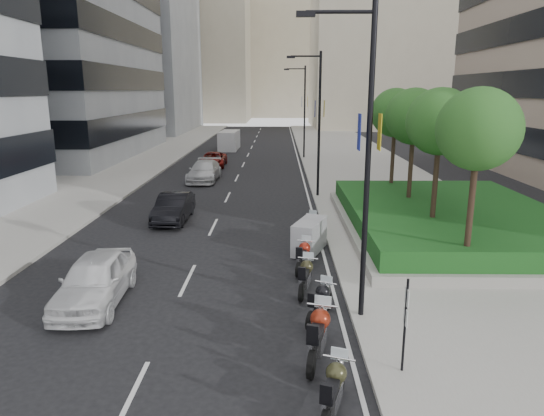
{
  "coord_description": "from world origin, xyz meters",
  "views": [
    {
      "loc": [
        1.82,
        -12.46,
        6.73
      ],
      "look_at": [
        1.53,
        6.88,
        2.0
      ],
      "focal_mm": 32.0,
      "sensor_mm": 36.0,
      "label": 1
    }
  ],
  "objects_px": {
    "motorcycle_5": "(309,236)",
    "motorcycle_3": "(305,276)",
    "motorcycle_0": "(334,390)",
    "car_d": "(213,160)",
    "lamp_post_1": "(317,117)",
    "motorcycle_4": "(303,256)",
    "motorcycle_2": "(320,302)",
    "motorcycle_6": "(309,226)",
    "car_c": "(204,171)",
    "car_a": "(95,280)",
    "parking_sign": "(405,321)",
    "delivery_van": "(229,141)",
    "lamp_post_0": "(363,151)",
    "motorcycle_1": "(318,334)",
    "lamp_post_2": "(303,107)",
    "car_b": "(174,208)"
  },
  "relations": [
    {
      "from": "motorcycle_5",
      "to": "lamp_post_2",
      "type": "bearing_deg",
      "value": 18.6
    },
    {
      "from": "lamp_post_0",
      "to": "car_a",
      "type": "xyz_separation_m",
      "value": [
        -8.24,
        1.03,
        -4.28
      ]
    },
    {
      "from": "car_a",
      "to": "motorcycle_6",
      "type": "bearing_deg",
      "value": 42.26
    },
    {
      "from": "motorcycle_0",
      "to": "motorcycle_3",
      "type": "bearing_deg",
      "value": 20.7
    },
    {
      "from": "motorcycle_4",
      "to": "car_a",
      "type": "xyz_separation_m",
      "value": [
        -6.85,
        -3.04,
        0.23
      ]
    },
    {
      "from": "motorcycle_0",
      "to": "motorcycle_4",
      "type": "distance_m",
      "value": 8.5
    },
    {
      "from": "motorcycle_2",
      "to": "car_c",
      "type": "distance_m",
      "value": 23.73
    },
    {
      "from": "motorcycle_0",
      "to": "lamp_post_1",
      "type": "bearing_deg",
      "value": 15.33
    },
    {
      "from": "motorcycle_6",
      "to": "car_b",
      "type": "bearing_deg",
      "value": 92.37
    },
    {
      "from": "motorcycle_6",
      "to": "car_c",
      "type": "height_order",
      "value": "car_c"
    },
    {
      "from": "lamp_post_2",
      "to": "car_d",
      "type": "distance_m",
      "value": 10.78
    },
    {
      "from": "car_c",
      "to": "motorcycle_5",
      "type": "bearing_deg",
      "value": -65.67
    },
    {
      "from": "motorcycle_4",
      "to": "motorcycle_0",
      "type": "bearing_deg",
      "value": -163.13
    },
    {
      "from": "parking_sign",
      "to": "motorcycle_1",
      "type": "distance_m",
      "value": 2.26
    },
    {
      "from": "lamp_post_0",
      "to": "motorcycle_5",
      "type": "height_order",
      "value": "lamp_post_0"
    },
    {
      "from": "lamp_post_2",
      "to": "car_b",
      "type": "height_order",
      "value": "lamp_post_2"
    },
    {
      "from": "parking_sign",
      "to": "motorcycle_6",
      "type": "height_order",
      "value": "parking_sign"
    },
    {
      "from": "lamp_post_1",
      "to": "motorcycle_3",
      "type": "xyz_separation_m",
      "value": [
        -1.41,
        -14.98,
        -4.5
      ]
    },
    {
      "from": "motorcycle_3",
      "to": "motorcycle_6",
      "type": "height_order",
      "value": "motorcycle_3"
    },
    {
      "from": "motorcycle_0",
      "to": "car_d",
      "type": "relative_size",
      "value": 0.44
    },
    {
      "from": "car_c",
      "to": "car_d",
      "type": "distance_m",
      "value": 6.96
    },
    {
      "from": "motorcycle_6",
      "to": "delivery_van",
      "type": "xyz_separation_m",
      "value": [
        -7.18,
        33.95,
        0.46
      ]
    },
    {
      "from": "lamp_post_1",
      "to": "motorcycle_4",
      "type": "bearing_deg",
      "value": -96.14
    },
    {
      "from": "motorcycle_1",
      "to": "motorcycle_6",
      "type": "relative_size",
      "value": 1.29
    },
    {
      "from": "delivery_van",
      "to": "motorcycle_0",
      "type": "bearing_deg",
      "value": -78.99
    },
    {
      "from": "motorcycle_0",
      "to": "car_d",
      "type": "bearing_deg",
      "value": 30.16
    },
    {
      "from": "delivery_van",
      "to": "motorcycle_4",
      "type": "bearing_deg",
      "value": -77.49
    },
    {
      "from": "motorcycle_0",
      "to": "car_a",
      "type": "relative_size",
      "value": 0.45
    },
    {
      "from": "lamp_post_2",
      "to": "motorcycle_1",
      "type": "height_order",
      "value": "lamp_post_2"
    },
    {
      "from": "delivery_van",
      "to": "car_c",
      "type": "bearing_deg",
      "value": -87.11
    },
    {
      "from": "motorcycle_1",
      "to": "car_c",
      "type": "distance_m",
      "value": 25.76
    },
    {
      "from": "lamp_post_0",
      "to": "lamp_post_1",
      "type": "relative_size",
      "value": 1.0
    },
    {
      "from": "parking_sign",
      "to": "motorcycle_4",
      "type": "relative_size",
      "value": 1.22
    },
    {
      "from": "lamp_post_1",
      "to": "motorcycle_6",
      "type": "distance_m",
      "value": 9.78
    },
    {
      "from": "motorcycle_6",
      "to": "delivery_van",
      "type": "bearing_deg",
      "value": 35.88
    },
    {
      "from": "motorcycle_5",
      "to": "motorcycle_3",
      "type": "bearing_deg",
      "value": -164.58
    },
    {
      "from": "motorcycle_3",
      "to": "delivery_van",
      "type": "distance_m",
      "value": 40.87
    },
    {
      "from": "parking_sign",
      "to": "delivery_van",
      "type": "xyz_separation_m",
      "value": [
        -8.75,
        45.33,
        -0.46
      ]
    },
    {
      "from": "motorcycle_4",
      "to": "car_b",
      "type": "relative_size",
      "value": 0.47
    },
    {
      "from": "motorcycle_1",
      "to": "motorcycle_4",
      "type": "distance_m",
      "value": 6.27
    },
    {
      "from": "lamp_post_0",
      "to": "lamp_post_1",
      "type": "bearing_deg",
      "value": 90.0
    },
    {
      "from": "lamp_post_1",
      "to": "car_d",
      "type": "distance_m",
      "value": 15.72
    },
    {
      "from": "car_b",
      "to": "car_c",
      "type": "bearing_deg",
      "value": 91.15
    },
    {
      "from": "motorcycle_0",
      "to": "car_c",
      "type": "distance_m",
      "value": 27.95
    },
    {
      "from": "motorcycle_2",
      "to": "motorcycle_3",
      "type": "height_order",
      "value": "motorcycle_3"
    },
    {
      "from": "car_a",
      "to": "car_b",
      "type": "distance_m",
      "value": 10.1
    },
    {
      "from": "motorcycle_4",
      "to": "lamp_post_0",
      "type": "bearing_deg",
      "value": -145.87
    },
    {
      "from": "lamp_post_2",
      "to": "car_c",
      "type": "relative_size",
      "value": 1.72
    },
    {
      "from": "lamp_post_0",
      "to": "motorcycle_2",
      "type": "bearing_deg",
      "value": -178.51
    },
    {
      "from": "motorcycle_0",
      "to": "car_d",
      "type": "xyz_separation_m",
      "value": [
        -7.08,
        34.06,
        0.08
      ]
    }
  ]
}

